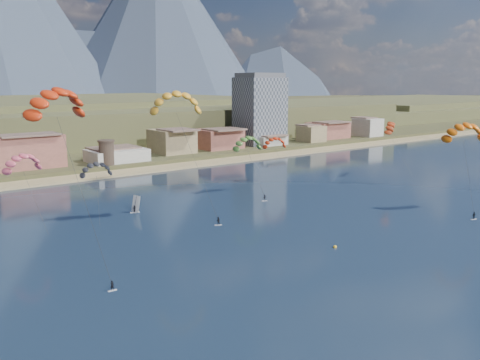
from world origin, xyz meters
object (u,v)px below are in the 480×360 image
at_px(kitesurfer_red, 56,98).
at_px(kitesurfer_green, 248,141).
at_px(apartment_tower, 260,109).
at_px(watchtower, 107,152).
at_px(kitesurfer_orange, 464,129).
at_px(windsurfer, 135,207).
at_px(kitesurfer_yellow, 176,99).
at_px(buoy, 335,247).

height_order(kitesurfer_red, kitesurfer_green, kitesurfer_red).
relative_size(apartment_tower, watchtower, 3.72).
xyz_separation_m(apartment_tower, kitesurfer_orange, (-31.99, -115.47, 1.30)).
height_order(kitesurfer_red, windsurfer, kitesurfer_red).
distance_m(kitesurfer_yellow, buoy, 47.31).
height_order(apartment_tower, watchtower, apartment_tower).
height_order(apartment_tower, buoy, apartment_tower).
bearing_deg(kitesurfer_green, kitesurfer_yellow, -159.11).
xyz_separation_m(kitesurfer_red, kitesurfer_yellow, (32.85, 20.45, -1.47)).
bearing_deg(watchtower, windsurfer, -107.08).
distance_m(apartment_tower, kitesurfer_green, 93.53).
relative_size(apartment_tower, buoy, 46.26).
xyz_separation_m(apartment_tower, kitesurfer_red, (-124.00, -101.29, 10.16)).
bearing_deg(kitesurfer_red, watchtower, 63.25).
height_order(kitesurfer_orange, kitesurfer_green, kitesurfer_orange).
bearing_deg(buoy, windsurfer, 111.24).
xyz_separation_m(kitesurfer_yellow, buoy, (11.31, -37.59, -26.40)).
xyz_separation_m(kitesurfer_yellow, kitesurfer_green, (28.98, 11.06, -12.46)).
height_order(kitesurfer_red, kitesurfer_yellow, kitesurfer_red).
distance_m(kitesurfer_red, kitesurfer_orange, 93.52).
height_order(watchtower, buoy, watchtower).
relative_size(watchtower, kitesurfer_yellow, 0.29).
height_order(watchtower, kitesurfer_red, kitesurfer_red).
distance_m(watchtower, kitesurfer_red, 100.11).
height_order(kitesurfer_orange, buoy, kitesurfer_orange).
xyz_separation_m(kitesurfer_red, windsurfer, (26.16, 29.20, -26.72)).
height_order(watchtower, windsurfer, watchtower).
bearing_deg(watchtower, apartment_tower, 9.93).
relative_size(kitesurfer_orange, buoy, 33.16).
height_order(kitesurfer_yellow, buoy, kitesurfer_yellow).
relative_size(kitesurfer_green, buoy, 26.58).
height_order(kitesurfer_yellow, windsurfer, kitesurfer_yellow).
height_order(kitesurfer_red, buoy, kitesurfer_red).
xyz_separation_m(apartment_tower, windsurfer, (-97.85, -72.09, -16.56)).
bearing_deg(kitesurfer_yellow, kitesurfer_red, -148.09).
bearing_deg(buoy, kitesurfer_red, 158.79).
relative_size(kitesurfer_yellow, kitesurfer_green, 1.63).
bearing_deg(kitesurfer_orange, kitesurfer_red, 171.24).
xyz_separation_m(apartment_tower, kitesurfer_green, (-62.17, -69.77, -3.76)).
height_order(watchtower, kitesurfer_orange, kitesurfer_orange).
bearing_deg(apartment_tower, kitesurfer_red, -140.76).
bearing_deg(apartment_tower, buoy, -123.99).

